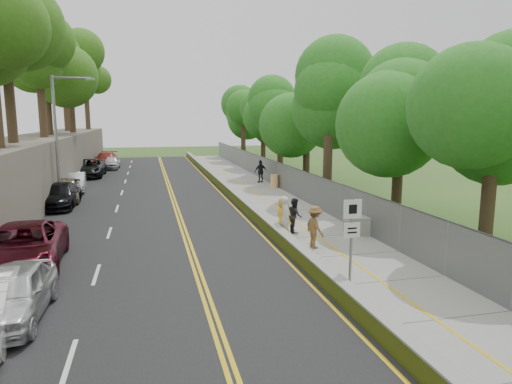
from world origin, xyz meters
name	(u,v)px	position (x,y,z in m)	size (l,w,h in m)	color
ground	(291,261)	(0.00, 0.00, 0.00)	(140.00, 140.00, 0.00)	#33511E
road	(147,199)	(-5.40, 15.00, 0.02)	(11.20, 66.00, 0.04)	black
sidewalk	(261,194)	(2.55, 15.00, 0.03)	(4.20, 66.00, 0.05)	gray
jersey_barrier	(229,192)	(0.25, 15.00, 0.30)	(0.42, 66.00, 0.60)	#97BF13
rock_embankment	(14,173)	(-13.50, 15.00, 2.00)	(5.00, 66.00, 4.00)	#595147
chainlink_fence	(289,180)	(4.65, 15.00, 1.00)	(0.04, 66.00, 2.00)	slate
trees_embankment	(11,33)	(-13.00, 15.00, 10.50)	(6.40, 66.00, 13.00)	#3C731C
trees_fenceside	(322,96)	(7.00, 15.00, 7.00)	(7.00, 66.00, 14.00)	#308124
streetlight	(60,131)	(-10.46, 14.00, 4.64)	(2.52, 0.22, 8.00)	gray
signpost	(352,228)	(1.05, -3.02, 1.96)	(0.62, 0.09, 3.10)	gray
construction_barrel	(274,181)	(4.30, 17.69, 0.56)	(0.62, 0.62, 1.01)	orange
concrete_block	(359,225)	(4.30, 3.00, 0.47)	(1.27, 0.95, 0.84)	gray
car_0	(13,294)	(-9.00, -3.23, 0.77)	(1.72, 4.28, 1.46)	silver
car_2	(22,248)	(-9.81, 1.20, 0.85)	(2.70, 5.85, 1.63)	#591222
car_3	(60,196)	(-10.60, 13.27, 0.76)	(2.02, 4.97, 1.44)	black
car_4	(65,190)	(-10.60, 15.31, 0.82)	(1.83, 4.56, 1.55)	gray
car_5	(75,182)	(-10.60, 19.41, 0.73)	(1.45, 4.17, 1.37)	silver
car_6	(89,168)	(-10.60, 27.99, 0.85)	(2.68, 5.82, 1.62)	black
car_7	(106,159)	(-9.79, 36.93, 0.82)	(2.20, 5.40, 1.57)	maroon
car_8	(112,163)	(-9.00, 34.14, 0.71)	(1.58, 3.94, 1.34)	silver
painter_0	(283,216)	(0.75, 3.62, 0.96)	(0.89, 0.58, 1.81)	yellow
painter_1	(286,217)	(0.75, 3.24, 1.00)	(0.69, 0.45, 1.90)	silver
painter_2	(295,215)	(1.45, 4.02, 0.88)	(0.81, 0.63, 1.66)	black
painter_3	(315,227)	(1.45, 1.33, 0.95)	(1.16, 0.67, 1.80)	brown
person_far	(261,171)	(3.93, 20.61, 0.99)	(1.10, 0.46, 1.88)	black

